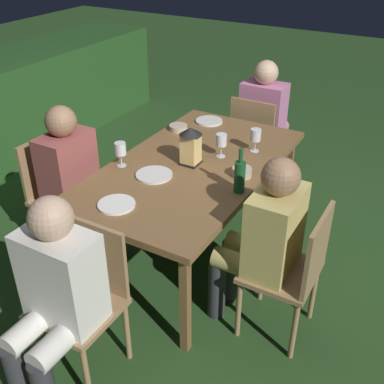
{
  "coord_description": "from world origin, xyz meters",
  "views": [
    {
      "loc": [
        -2.49,
        -1.42,
        2.23
      ],
      "look_at": [
        0.0,
        0.0,
        0.52
      ],
      "focal_mm": 44.11,
      "sensor_mm": 36.0,
      "label": 1
    }
  ],
  "objects_px": {
    "person_in_rust": "(76,178)",
    "chair_head_near": "(85,294)",
    "plate_a": "(116,204)",
    "dining_table": "(192,171)",
    "person_in_mustard": "(263,237)",
    "green_bottle_on_table": "(240,176)",
    "plate_c": "(209,121)",
    "bowl_olives": "(242,172)",
    "wine_glass_b": "(120,150)",
    "lantern_centerpiece": "(191,144)",
    "bowl_bread": "(178,127)",
    "chair_head_far": "(256,138)",
    "chair_side_left_a": "(293,269)",
    "plate_b": "(154,175)",
    "chair_side_right_a": "(58,190)",
    "person_in_pink": "(265,115)",
    "person_in_cream": "(54,295)",
    "wine_glass_c": "(256,136)",
    "wine_glass_a": "(221,141)"
  },
  "relations": [
    {
      "from": "person_in_mustard",
      "to": "bowl_bread",
      "type": "relative_size",
      "value": 8.15
    },
    {
      "from": "person_in_mustard",
      "to": "chair_side_right_a",
      "type": "bearing_deg",
      "value": 90.0
    },
    {
      "from": "plate_a",
      "to": "bowl_olives",
      "type": "distance_m",
      "value": 0.85
    },
    {
      "from": "lantern_centerpiece",
      "to": "plate_c",
      "type": "relative_size",
      "value": 1.2
    },
    {
      "from": "plate_a",
      "to": "dining_table",
      "type": "bearing_deg",
      "value": -10.24
    },
    {
      "from": "chair_side_right_a",
      "to": "person_in_rust",
      "type": "height_order",
      "value": "person_in_rust"
    },
    {
      "from": "chair_side_left_a",
      "to": "chair_head_far",
      "type": "bearing_deg",
      "value": 29.87
    },
    {
      "from": "dining_table",
      "to": "person_in_rust",
      "type": "bearing_deg",
      "value": 120.18
    },
    {
      "from": "plate_b",
      "to": "plate_c",
      "type": "xyz_separation_m",
      "value": [
        0.99,
        0.12,
        0.0
      ]
    },
    {
      "from": "person_in_rust",
      "to": "wine_glass_a",
      "type": "distance_m",
      "value": 1.04
    },
    {
      "from": "chair_head_near",
      "to": "green_bottle_on_table",
      "type": "relative_size",
      "value": 3.0
    },
    {
      "from": "dining_table",
      "to": "wine_glass_b",
      "type": "bearing_deg",
      "value": 122.43
    },
    {
      "from": "chair_side_left_a",
      "to": "chair_head_near",
      "type": "bearing_deg",
      "value": 129.81
    },
    {
      "from": "green_bottle_on_table",
      "to": "plate_c",
      "type": "distance_m",
      "value": 1.13
    },
    {
      "from": "bowl_olives",
      "to": "wine_glass_c",
      "type": "bearing_deg",
      "value": 10.99
    },
    {
      "from": "person_in_rust",
      "to": "person_in_mustard",
      "type": "bearing_deg",
      "value": -90.0
    },
    {
      "from": "chair_head_far",
      "to": "green_bottle_on_table",
      "type": "bearing_deg",
      "value": -161.92
    },
    {
      "from": "person_in_rust",
      "to": "lantern_centerpiece",
      "type": "relative_size",
      "value": 4.34
    },
    {
      "from": "person_in_cream",
      "to": "green_bottle_on_table",
      "type": "height_order",
      "value": "person_in_cream"
    },
    {
      "from": "wine_glass_a",
      "to": "person_in_rust",
      "type": "bearing_deg",
      "value": 126.74
    },
    {
      "from": "person_in_pink",
      "to": "wine_glass_c",
      "type": "bearing_deg",
      "value": -162.88
    },
    {
      "from": "lantern_centerpiece",
      "to": "bowl_bread",
      "type": "xyz_separation_m",
      "value": [
        0.45,
        0.37,
        -0.13
      ]
    },
    {
      "from": "chair_head_near",
      "to": "person_in_mustard",
      "type": "xyz_separation_m",
      "value": [
        0.74,
        -0.7,
        0.15
      ]
    },
    {
      "from": "lantern_centerpiece",
      "to": "dining_table",
      "type": "bearing_deg",
      "value": -90.28
    },
    {
      "from": "wine_glass_b",
      "to": "plate_a",
      "type": "height_order",
      "value": "wine_glass_b"
    },
    {
      "from": "person_in_pink",
      "to": "green_bottle_on_table",
      "type": "distance_m",
      "value": 1.59
    },
    {
      "from": "person_in_mustard",
      "to": "lantern_centerpiece",
      "type": "relative_size",
      "value": 4.34
    },
    {
      "from": "chair_head_far",
      "to": "plate_c",
      "type": "distance_m",
      "value": 0.56
    },
    {
      "from": "chair_head_near",
      "to": "wine_glass_b",
      "type": "xyz_separation_m",
      "value": [
        0.89,
        0.4,
        0.37
      ]
    },
    {
      "from": "chair_side_right_a",
      "to": "chair_head_far",
      "type": "xyz_separation_m",
      "value": [
        1.55,
        -0.89,
        0.0
      ]
    },
    {
      "from": "person_in_rust",
      "to": "bowl_olives",
      "type": "relative_size",
      "value": 8.96
    },
    {
      "from": "plate_a",
      "to": "bowl_bread",
      "type": "distance_m",
      "value": 1.16
    },
    {
      "from": "wine_glass_a",
      "to": "plate_c",
      "type": "distance_m",
      "value": 0.65
    },
    {
      "from": "person_in_mustard",
      "to": "bowl_bread",
      "type": "height_order",
      "value": "person_in_mustard"
    },
    {
      "from": "person_in_rust",
      "to": "chair_head_near",
      "type": "relative_size",
      "value": 1.32
    },
    {
      "from": "chair_head_far",
      "to": "person_in_pink",
      "type": "xyz_separation_m",
      "value": [
        0.2,
        0.0,
        0.15
      ]
    },
    {
      "from": "dining_table",
      "to": "person_in_rust",
      "type": "height_order",
      "value": "person_in_rust"
    },
    {
      "from": "plate_a",
      "to": "plate_b",
      "type": "distance_m",
      "value": 0.41
    },
    {
      "from": "wine_glass_a",
      "to": "plate_a",
      "type": "xyz_separation_m",
      "value": [
        -0.88,
        0.24,
        -0.11
      ]
    },
    {
      "from": "wine_glass_a",
      "to": "wine_glass_c",
      "type": "xyz_separation_m",
      "value": [
        0.2,
        -0.17,
        0.0
      ]
    },
    {
      "from": "bowl_bread",
      "to": "bowl_olives",
      "type": "bearing_deg",
      "value": -120.46
    },
    {
      "from": "plate_a",
      "to": "plate_b",
      "type": "relative_size",
      "value": 0.92
    },
    {
      "from": "dining_table",
      "to": "person_in_cream",
      "type": "relative_size",
      "value": 1.56
    },
    {
      "from": "dining_table",
      "to": "chair_side_right_a",
      "type": "distance_m",
      "value": 1.0
    },
    {
      "from": "bowl_olives",
      "to": "person_in_cream",
      "type": "bearing_deg",
      "value": 164.91
    },
    {
      "from": "green_bottle_on_table",
      "to": "wine_glass_c",
      "type": "height_order",
      "value": "green_bottle_on_table"
    },
    {
      "from": "wine_glass_a",
      "to": "plate_c",
      "type": "relative_size",
      "value": 0.77
    },
    {
      "from": "person_in_rust",
      "to": "person_in_mustard",
      "type": "xyz_separation_m",
      "value": [
        0.0,
        -1.39,
        0.0
      ]
    },
    {
      "from": "person_in_pink",
      "to": "green_bottle_on_table",
      "type": "bearing_deg",
      "value": -164.12
    },
    {
      "from": "person_in_pink",
      "to": "bowl_olives",
      "type": "distance_m",
      "value": 1.39
    }
  ]
}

